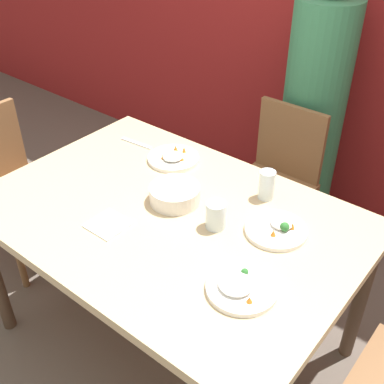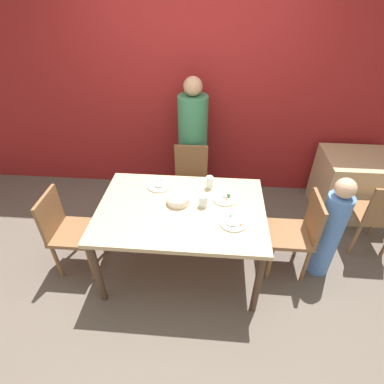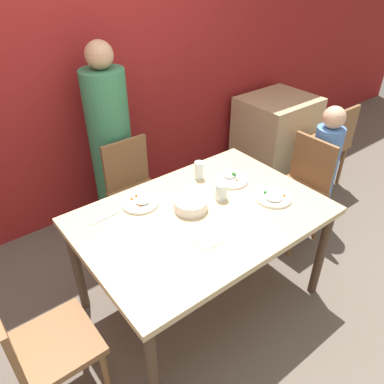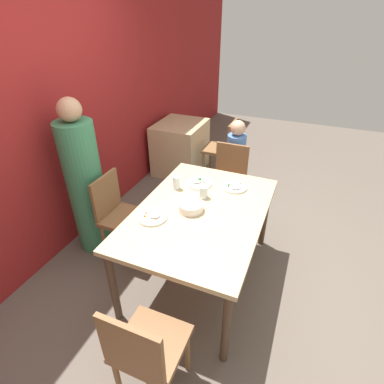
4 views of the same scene
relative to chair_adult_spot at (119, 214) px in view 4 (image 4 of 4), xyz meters
The scene contains 18 objects.
ground_plane 0.97m from the chair_adult_spot, 90.63° to the right, with size 10.00×10.00×0.00m, color #60564C.
wall_back 1.09m from the chair_adult_spot, 90.81° to the left, with size 10.00×0.06×2.70m.
dining_table 0.87m from the chair_adult_spot, 90.63° to the right, with size 1.48×1.02×0.76m.
chair_adult_spot is the anchor object (origin of this frame).
chair_child_spot 1.31m from the chair_adult_spot, 36.02° to the right, with size 0.40×0.40×0.87m.
chair_empty_left 1.42m from the chair_adult_spot, 139.79° to the right, with size 0.40×0.40×0.87m.
person_adult 0.42m from the chair_adult_spot, 90.00° to the left, with size 0.34×0.34×1.56m.
person_child 1.56m from the chair_adult_spot, 29.79° to the right, with size 0.22×0.22×1.09m.
bowl_curry 0.83m from the chair_adult_spot, 93.15° to the right, with size 0.21×0.21×0.07m.
plate_rice_adult 0.65m from the chair_adult_spot, 115.78° to the right, with size 0.24×0.24×0.05m.
plate_rice_child 1.13m from the chair_adult_spot, 66.37° to the right, with size 0.23×0.23×0.04m.
plate_noodles 0.83m from the chair_adult_spot, 60.68° to the right, with size 0.23×0.23×0.05m.
glass_water_tall 0.65m from the chair_adult_spot, 65.92° to the right, with size 0.06×0.06×0.12m.
glass_water_short 0.88m from the chair_adult_spot, 77.03° to the right, with size 0.08×0.08×0.11m.
napkin_folded 1.09m from the chair_adult_spot, 97.59° to the right, with size 0.14×0.14×0.01m.
fork_steel 0.77m from the chair_adult_spot, 133.52° to the right, with size 0.18×0.03×0.01m.
background_table 1.93m from the chair_adult_spot, ahead, with size 0.77×0.66×0.75m.
chair_background 1.97m from the chair_adult_spot, 13.06° to the right, with size 0.40×0.40×0.87m.
Camera 4 is at (-1.89, -0.70, 2.18)m, focal length 28.00 mm.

